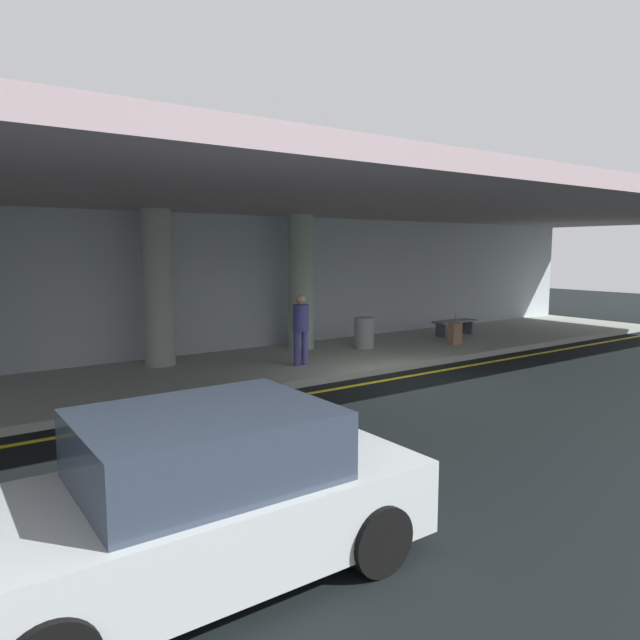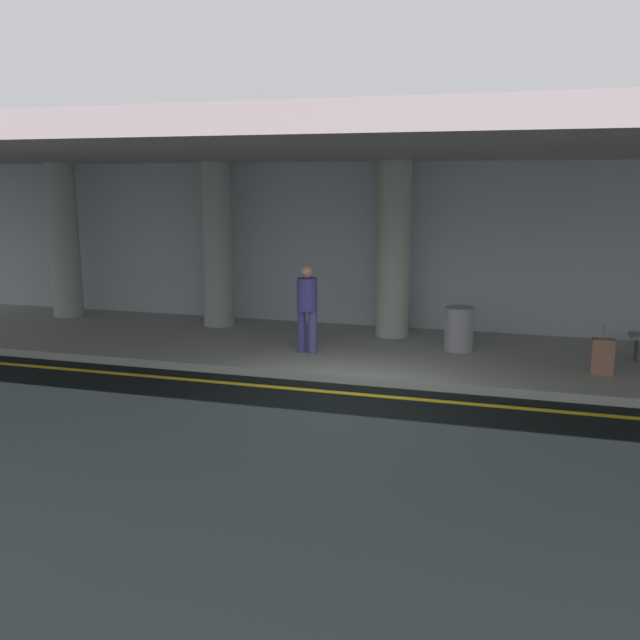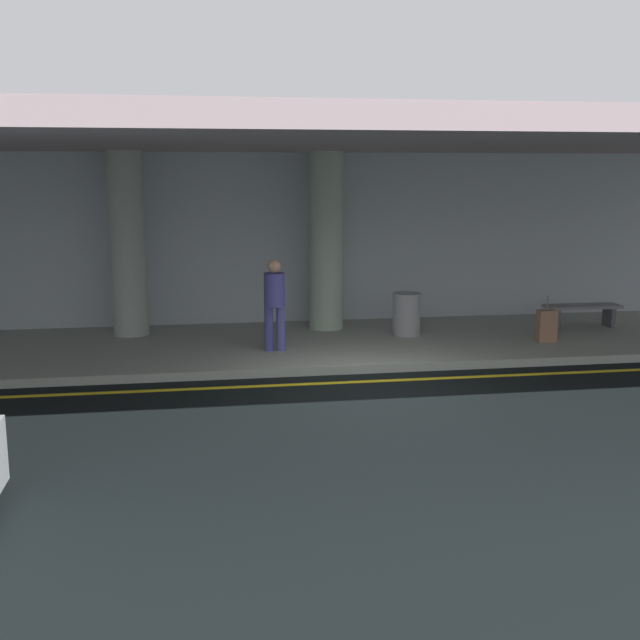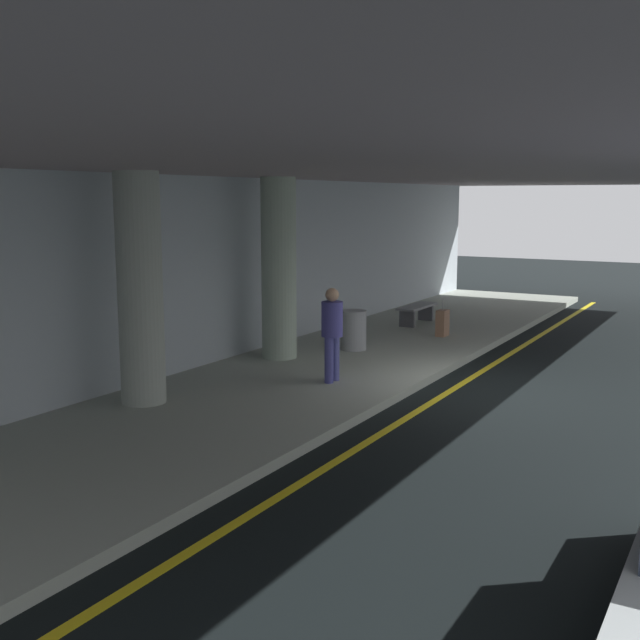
{
  "view_description": "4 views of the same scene",
  "coord_description": "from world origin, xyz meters",
  "px_view_note": "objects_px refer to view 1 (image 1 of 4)",
  "views": [
    {
      "loc": [
        -8.66,
        -8.83,
        2.88
      ],
      "look_at": [
        -0.68,
        2.45,
        1.18
      ],
      "focal_mm": 32.32,
      "sensor_mm": 36.0,
      "label": 1
    },
    {
      "loc": [
        2.58,
        -10.05,
        3.4
      ],
      "look_at": [
        -0.91,
        1.93,
        0.89
      ],
      "focal_mm": 39.13,
      "sensor_mm": 36.0,
      "label": 2
    },
    {
      "loc": [
        -2.77,
        -11.79,
        3.4
      ],
      "look_at": [
        -0.52,
        1.95,
        0.78
      ],
      "focal_mm": 44.41,
      "sensor_mm": 36.0,
      "label": 3
    },
    {
      "loc": [
        -12.92,
        -4.06,
        3.4
      ],
      "look_at": [
        -1.65,
        2.41,
        1.31
      ],
      "focal_mm": 42.96,
      "sensor_mm": 36.0,
      "label": 4
    }
  ],
  "objects_px": {
    "suitcase_upright_primary": "(455,334)",
    "car_silver": "(199,500)",
    "bench_metal": "(455,324)",
    "support_column_left_mid": "(158,288)",
    "support_column_center": "(301,282)",
    "trash_bin_steel": "(364,333)",
    "traveler_with_luggage": "(301,325)"
  },
  "relations": [
    {
      "from": "support_column_left_mid",
      "to": "traveler_with_luggage",
      "type": "distance_m",
      "value": 3.45
    },
    {
      "from": "bench_metal",
      "to": "suitcase_upright_primary",
      "type": "bearing_deg",
      "value": -138.22
    },
    {
      "from": "support_column_center",
      "to": "suitcase_upright_primary",
      "type": "relative_size",
      "value": 4.06
    },
    {
      "from": "bench_metal",
      "to": "trash_bin_steel",
      "type": "bearing_deg",
      "value": -177.77
    },
    {
      "from": "car_silver",
      "to": "bench_metal",
      "type": "relative_size",
      "value": 2.56
    },
    {
      "from": "support_column_left_mid",
      "to": "suitcase_upright_primary",
      "type": "bearing_deg",
      "value": -14.16
    },
    {
      "from": "support_column_left_mid",
      "to": "support_column_center",
      "type": "xyz_separation_m",
      "value": [
        4.0,
        0.0,
        0.0
      ]
    },
    {
      "from": "support_column_center",
      "to": "bench_metal",
      "type": "relative_size",
      "value": 2.28
    },
    {
      "from": "car_silver",
      "to": "trash_bin_steel",
      "type": "xyz_separation_m",
      "value": [
        8.24,
        7.71,
        -0.14
      ]
    },
    {
      "from": "support_column_left_mid",
      "to": "traveler_with_luggage",
      "type": "xyz_separation_m",
      "value": [
        2.71,
        -1.95,
        -0.86
      ]
    },
    {
      "from": "car_silver",
      "to": "support_column_left_mid",
      "type": "bearing_deg",
      "value": 69.11
    },
    {
      "from": "traveler_with_luggage",
      "to": "suitcase_upright_primary",
      "type": "height_order",
      "value": "traveler_with_luggage"
    },
    {
      "from": "traveler_with_luggage",
      "to": "suitcase_upright_primary",
      "type": "xyz_separation_m",
      "value": [
        5.27,
        -0.07,
        -0.65
      ]
    },
    {
      "from": "trash_bin_steel",
      "to": "suitcase_upright_primary",
      "type": "bearing_deg",
      "value": -23.31
    },
    {
      "from": "trash_bin_steel",
      "to": "support_column_center",
      "type": "bearing_deg",
      "value": 147.71
    },
    {
      "from": "support_column_center",
      "to": "trash_bin_steel",
      "type": "distance_m",
      "value": 2.24
    },
    {
      "from": "support_column_left_mid",
      "to": "trash_bin_steel",
      "type": "xyz_separation_m",
      "value": [
        5.48,
        -0.94,
        -1.4
      ]
    },
    {
      "from": "support_column_left_mid",
      "to": "car_silver",
      "type": "xyz_separation_m",
      "value": [
        -2.76,
        -8.65,
        -1.26
      ]
    },
    {
      "from": "traveler_with_luggage",
      "to": "suitcase_upright_primary",
      "type": "distance_m",
      "value": 5.31
    },
    {
      "from": "support_column_left_mid",
      "to": "bench_metal",
      "type": "distance_m",
      "value": 9.5
    },
    {
      "from": "support_column_left_mid",
      "to": "traveler_with_luggage",
      "type": "height_order",
      "value": "support_column_left_mid"
    },
    {
      "from": "car_silver",
      "to": "traveler_with_luggage",
      "type": "xyz_separation_m",
      "value": [
        5.47,
        6.7,
        0.4
      ]
    },
    {
      "from": "car_silver",
      "to": "suitcase_upright_primary",
      "type": "distance_m",
      "value": 12.63
    },
    {
      "from": "trash_bin_steel",
      "to": "traveler_with_luggage",
      "type": "bearing_deg",
      "value": -160.0
    },
    {
      "from": "car_silver",
      "to": "traveler_with_luggage",
      "type": "bearing_deg",
      "value": 47.59
    },
    {
      "from": "car_silver",
      "to": "bench_metal",
      "type": "height_order",
      "value": "car_silver"
    },
    {
      "from": "support_column_center",
      "to": "bench_metal",
      "type": "height_order",
      "value": "support_column_center"
    },
    {
      "from": "traveler_with_luggage",
      "to": "bench_metal",
      "type": "distance_m",
      "value": 6.77
    },
    {
      "from": "support_column_center",
      "to": "suitcase_upright_primary",
      "type": "height_order",
      "value": "support_column_center"
    },
    {
      "from": "suitcase_upright_primary",
      "to": "car_silver",
      "type": "bearing_deg",
      "value": -167.8
    },
    {
      "from": "support_column_left_mid",
      "to": "bench_metal",
      "type": "bearing_deg",
      "value": -4.8
    },
    {
      "from": "car_silver",
      "to": "suitcase_upright_primary",
      "type": "relative_size",
      "value": 4.56
    }
  ]
}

